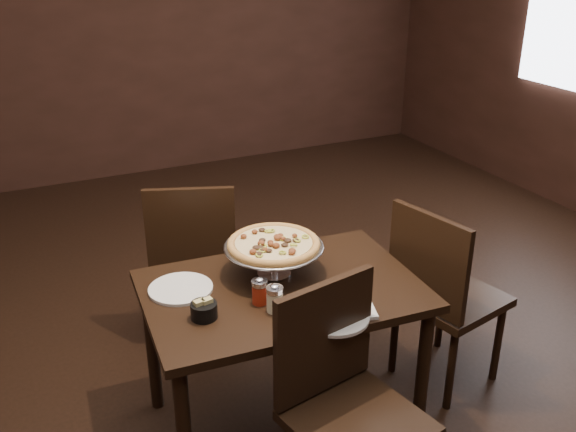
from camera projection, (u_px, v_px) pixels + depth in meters
name	position (u px, v px, depth m)	size (l,w,h in m)	color
room	(304.00, 106.00, 2.26)	(6.04, 7.04, 2.84)	black
dining_table	(282.00, 306.00, 2.58)	(1.13, 0.80, 0.68)	black
pizza_stand	(274.00, 244.00, 2.58)	(0.41, 0.41, 0.17)	silver
parmesan_shaker	(275.00, 298.00, 2.36)	(0.06, 0.06, 0.11)	beige
pepper_flake_shaker	(260.00, 291.00, 2.41)	(0.06, 0.06, 0.11)	#9A1C0E
packet_caddy	(204.00, 310.00, 2.32)	(0.10, 0.10, 0.08)	black
napkin_stack	(358.00, 310.00, 2.37)	(0.13, 0.13, 0.01)	silver
plate_left	(181.00, 289.00, 2.52)	(0.25, 0.25, 0.01)	white
plate_near	(334.00, 317.00, 2.33)	(0.26, 0.26, 0.01)	white
serving_spatula	(292.00, 258.00, 2.48)	(0.18, 0.18, 0.03)	silver
chair_far	(194.00, 256.00, 3.19)	(0.54, 0.54, 0.90)	black
chair_near	(345.00, 398.00, 2.22)	(0.49, 0.49, 0.89)	black
chair_side	(442.00, 291.00, 2.88)	(0.50, 0.50, 0.90)	black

